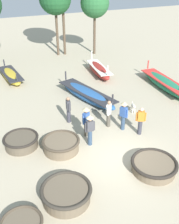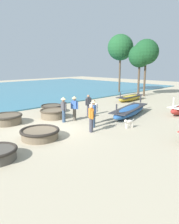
# 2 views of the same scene
# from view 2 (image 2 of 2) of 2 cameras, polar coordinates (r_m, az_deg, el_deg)

# --- Properties ---
(ground_plane) EXTENTS (80.00, 80.00, 0.00)m
(ground_plane) POSITION_cam_2_polar(r_m,az_deg,el_deg) (13.00, -9.98, -4.57)
(ground_plane) COLOR tan
(coracle_nearest) EXTENTS (1.82, 1.82, 0.62)m
(coracle_nearest) POSITION_cam_2_polar(r_m,az_deg,el_deg) (15.66, -9.52, -0.36)
(coracle_nearest) COLOR brown
(coracle_nearest) RESTS_ON ground
(coracle_weathered) EXTENTS (1.96, 1.96, 0.61)m
(coracle_weathered) POSITION_cam_2_polar(r_m,az_deg,el_deg) (14.95, -20.79, -1.64)
(coracle_weathered) COLOR brown
(coracle_weathered) RESTS_ON ground
(coracle_beside_post) EXTENTS (1.72, 1.72, 0.58)m
(coracle_beside_post) POSITION_cam_2_polar(r_m,az_deg,el_deg) (17.62, -9.80, 0.99)
(coracle_beside_post) COLOR brown
(coracle_beside_post) RESTS_ON ground
(coracle_center) EXTENTS (2.02, 2.02, 0.51)m
(coracle_center) POSITION_cam_2_polar(r_m,az_deg,el_deg) (11.51, -12.82, -5.47)
(coracle_center) COLOR brown
(coracle_center) RESTS_ON ground
(long_boat_green_hull) EXTENTS (2.38, 5.41, 1.25)m
(long_boat_green_hull) POSITION_cam_2_polar(r_m,az_deg,el_deg) (16.46, 10.48, 0.31)
(long_boat_green_hull) COLOR #285693
(long_boat_green_hull) RESTS_ON ground
(long_boat_white_hull) EXTENTS (1.37, 4.19, 1.04)m
(long_boat_white_hull) POSITION_cam_2_polar(r_m,az_deg,el_deg) (23.29, 10.55, 3.69)
(long_boat_white_hull) COLOR gold
(long_boat_white_hull) RESTS_ON ground
(fisherman_standing_left) EXTENTS (0.47, 0.36, 1.57)m
(fisherman_standing_left) POSITION_cam_2_polar(r_m,az_deg,el_deg) (12.14, 0.44, -1.50)
(fisherman_standing_left) COLOR #383842
(fisherman_standing_left) RESTS_ON ground
(fisherman_with_hat) EXTENTS (0.53, 0.36, 1.67)m
(fisherman_with_hat) POSITION_cam_2_polar(r_m,az_deg,el_deg) (14.30, -6.78, 1.05)
(fisherman_with_hat) COLOR #2D425B
(fisherman_with_hat) RESTS_ON ground
(fisherman_by_coracle) EXTENTS (0.48, 0.36, 1.67)m
(fisherman_by_coracle) POSITION_cam_2_polar(r_m,az_deg,el_deg) (14.68, -3.97, 1.40)
(fisherman_by_coracle) COLOR #4C473D
(fisherman_by_coracle) RESTS_ON ground
(fisherman_standing_right) EXTENTS (0.28, 0.52, 1.57)m
(fisherman_standing_right) POSITION_cam_2_polar(r_m,az_deg,el_deg) (16.04, -0.29, 1.94)
(fisherman_standing_right) COLOR #383842
(fisherman_standing_right) RESTS_ON ground
(fisherman_hauling) EXTENTS (0.36, 0.50, 1.67)m
(fisherman_hauling) POSITION_cam_2_polar(r_m,az_deg,el_deg) (13.03, 1.02, 0.02)
(fisherman_hauling) COLOR #2D425B
(fisherman_hauling) RESTS_ON ground
(fisherman_crouching) EXTENTS (0.39, 0.42, 1.57)m
(fisherman_crouching) POSITION_cam_2_polar(r_m,az_deg,el_deg) (13.86, 1.09, 0.26)
(fisherman_crouching) COLOR #4C473D
(fisherman_crouching) RESTS_ON ground
(dog) EXTENTS (0.38, 0.65, 0.55)m
(dog) POSITION_cam_2_polar(r_m,az_deg,el_deg) (13.24, 10.17, -2.59)
(dog) COLOR beige
(dog) RESTS_ON ground
(tree_right_mid) EXTENTS (2.62, 2.62, 5.97)m
(tree_right_mid) POSITION_cam_2_polar(r_m,az_deg,el_deg) (26.70, 13.01, 14.00)
(tree_right_mid) COLOR #4C3D2D
(tree_right_mid) RESTS_ON ground
(tree_tall_back) EXTENTS (2.88, 2.88, 6.56)m
(tree_tall_back) POSITION_cam_2_polar(r_m,az_deg,el_deg) (26.79, 14.57, 14.90)
(tree_tall_back) COLOR #4C3D2D
(tree_tall_back) RESTS_ON ground
(tree_leftmost) EXTENTS (3.29, 3.29, 7.49)m
(tree_leftmost) POSITION_cam_2_polar(r_m,az_deg,el_deg) (29.49, 8.08, 16.33)
(tree_leftmost) COLOR #4C3D2D
(tree_leftmost) RESTS_ON ground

